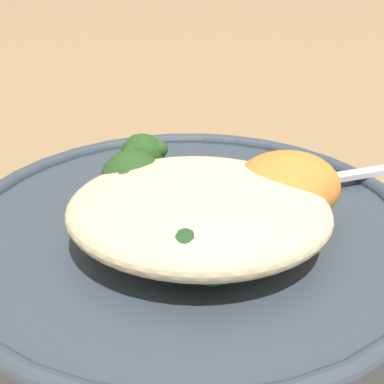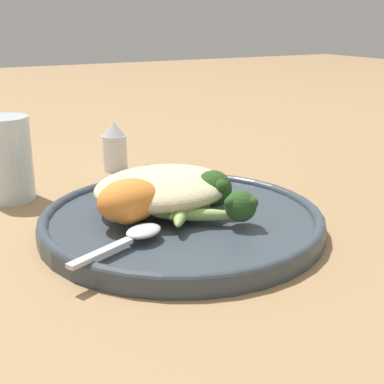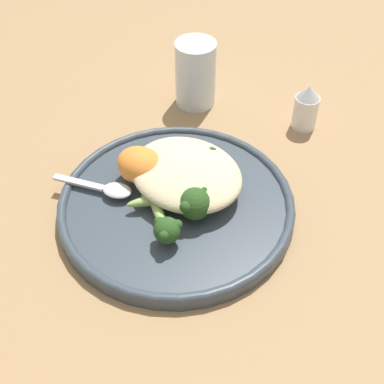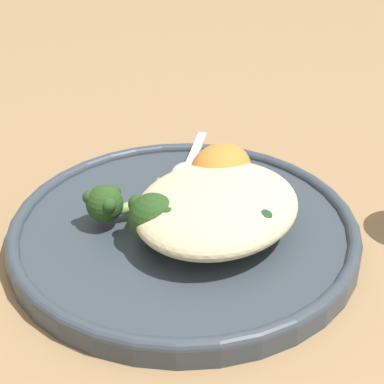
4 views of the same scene
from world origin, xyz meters
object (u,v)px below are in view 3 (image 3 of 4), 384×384
Objects in this scene: quinoa_mound at (186,173)px; sweet_potato_chunk_0 at (138,168)px; sweet_potato_chunk_1 at (141,165)px; water_glass at (195,74)px; spoon at (109,189)px; salt_shaker at (306,107)px; broccoli_stalk_1 at (190,203)px; kale_tuft at (203,162)px; plate at (176,205)px; broccoli_stalk_3 at (176,168)px; broccoli_stalk_2 at (191,190)px; broccoli_stalk_0 at (164,224)px.

sweet_potato_chunk_0 is (-0.05, -0.03, -0.00)m from quinoa_mound.
sweet_potato_chunk_1 is 0.21m from water_glass.
salt_shaker is at bearing -131.24° from spoon.
salt_shaker reaches higher than broccoli_stalk_1.
sweet_potato_chunk_1 is 1.33× the size of kale_tuft.
sweet_potato_chunk_1 reaches higher than broccoli_stalk_1.
kale_tuft is at bearing 91.19° from quinoa_mound.
kale_tuft is (-0.01, 0.06, 0.03)m from plate.
broccoli_stalk_3 is 0.05m from sweet_potato_chunk_0.
broccoli_stalk_2 is 2.27× the size of sweet_potato_chunk_0.
salt_shaker is (-0.01, 0.26, -0.01)m from broccoli_stalk_1.
broccoli_stalk_3 is 0.04m from kale_tuft.
plate is at bearing -152.46° from broccoli_stalk_3.
broccoli_stalk_2 is at bearing 107.62° from broccoli_stalk_1.
plate is 0.24m from water_glass.
plate is 0.03m from broccoli_stalk_2.
sweet_potato_chunk_1 reaches higher than broccoli_stalk_0.
salt_shaker is (0.03, 0.19, -0.00)m from kale_tuft.
broccoli_stalk_1 is 0.11m from spoon.
kale_tuft reaches higher than broccoli_stalk_3.
broccoli_stalk_0 is 0.10m from broccoli_stalk_3.
water_glass is (-0.08, 0.19, 0.01)m from sweet_potato_chunk_1.
broccoli_stalk_2 is at bearing -33.38° from quinoa_mound.
broccoli_stalk_1 is 0.07m from broccoli_stalk_3.
salt_shaker is (0.09, 0.30, 0.01)m from spoon.
broccoli_stalk_1 is 0.08m from kale_tuft.
quinoa_mound is 0.10m from spoon.
broccoli_stalk_2 is at bearing -92.44° from salt_shaker.
salt_shaker is at bearing 20.88° from water_glass.
water_glass is (-0.15, 0.18, 0.02)m from broccoli_stalk_2.
water_glass is (-0.17, 0.24, 0.02)m from broccoli_stalk_0.
sweet_potato_chunk_0 reaches higher than spoon.
quinoa_mound is 1.57× the size of broccoli_stalk_3.
water_glass is at bearing 73.45° from broccoli_stalk_2.
spoon is at bearing -120.68° from kale_tuft.
quinoa_mound reaches higher than broccoli_stalk_2.
salt_shaker reaches higher than broccoli_stalk_0.
kale_tuft reaches higher than sweet_potato_chunk_0.
broccoli_stalk_3 is (-0.02, 0.00, -0.01)m from quinoa_mound.
plate is at bearing 3.59° from sweet_potato_chunk_0.
quinoa_mound is at bearing 89.57° from broccoli_stalk_2.
broccoli_stalk_0 is 0.29m from water_glass.
plate is at bearing -170.92° from spoon.
sweet_potato_chunk_1 reaches higher than broccoli_stalk_3.
spoon is at bearing 179.27° from broccoli_stalk_1.
water_glass reaches higher than sweet_potato_chunk_0.
quinoa_mound is 0.02m from broccoli_stalk_2.
broccoli_stalk_2 reaches higher than plate.
broccoli_stalk_1 is 0.03m from broccoli_stalk_2.
broccoli_stalk_0 is 0.10m from spoon.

